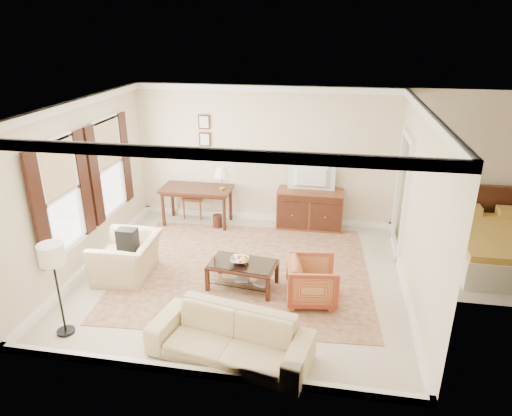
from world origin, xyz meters
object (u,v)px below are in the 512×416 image
(tv, at_px, (312,169))
(writing_desk, at_px, (197,193))
(sideboard, at_px, (310,209))
(club_armchair, at_px, (127,251))
(striped_armchair, at_px, (312,279))
(sofa, at_px, (230,331))
(coffee_table, at_px, (243,268))

(tv, bearing_deg, writing_desk, 3.85)
(writing_desk, height_order, sideboard, sideboard)
(writing_desk, bearing_deg, club_armchair, -102.50)
(striped_armchair, relative_size, sofa, 0.37)
(coffee_table, bearing_deg, writing_desk, 121.77)
(sideboard, relative_size, club_armchair, 1.25)
(tv, bearing_deg, striped_armchair, 94.50)
(tv, bearing_deg, sofa, 80.12)
(coffee_table, xyz_separation_m, sofa, (0.18, -1.69, 0.06))
(writing_desk, height_order, coffee_table, writing_desk)
(tv, xyz_separation_m, sofa, (-0.74, -4.24, -0.89))
(writing_desk, xyz_separation_m, sideboard, (2.39, 0.18, -0.29))
(writing_desk, relative_size, tv, 1.61)
(writing_desk, bearing_deg, sofa, -67.92)
(striped_armchair, xyz_separation_m, club_armchair, (-3.13, 0.23, 0.09))
(sideboard, bearing_deg, writing_desk, -175.68)
(sideboard, distance_m, coffee_table, 2.73)
(striped_armchair, height_order, sofa, sofa)
(tv, height_order, striped_armchair, tv)
(sideboard, bearing_deg, sofa, -99.84)
(coffee_table, relative_size, striped_armchair, 1.48)
(sideboard, height_order, club_armchair, club_armchair)
(tv, distance_m, sofa, 4.39)
(writing_desk, xyz_separation_m, striped_armchair, (2.61, -2.59, -0.32))
(coffee_table, bearing_deg, sofa, -84.02)
(club_armchair, bearing_deg, sideboard, 129.39)
(tv, height_order, sofa, tv)
(tv, relative_size, coffee_table, 0.81)
(striped_armchair, relative_size, club_armchair, 0.71)
(coffee_table, distance_m, striped_armchair, 1.15)
(sideboard, height_order, striped_armchair, sideboard)
(sofa, bearing_deg, coffee_table, 107.22)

